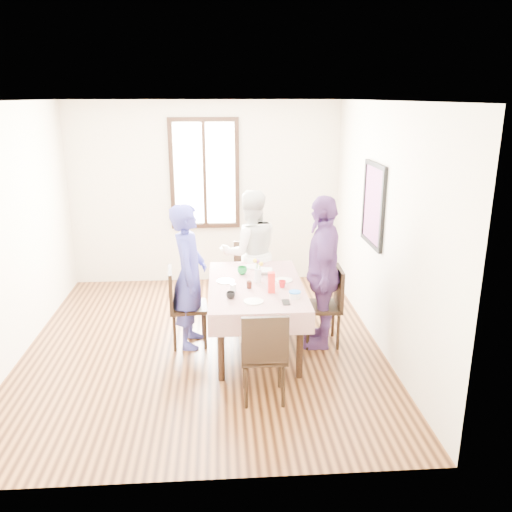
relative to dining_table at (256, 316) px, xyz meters
name	(u,v)px	position (x,y,z in m)	size (l,w,h in m)	color
ground	(204,344)	(-0.59, 0.10, -0.38)	(4.50, 4.50, 0.00)	black
back_wall	(205,194)	(-0.59, 2.35, 0.98)	(4.00, 4.00, 0.00)	beige
right_wall	(382,228)	(1.41, 0.10, 0.98)	(4.50, 4.50, 0.00)	beige
window_frame	(205,174)	(-0.59, 2.33, 1.27)	(1.02, 0.06, 1.62)	black
window_pane	(205,174)	(-0.59, 2.34, 1.27)	(0.90, 0.02, 1.50)	white
art_poster	(374,205)	(1.39, 0.40, 1.18)	(0.04, 0.76, 0.96)	red
dining_table	(256,316)	(0.00, 0.00, 0.00)	(0.91, 1.53, 0.75)	black
tablecloth	(256,284)	(0.00, 0.00, 0.38)	(1.03, 1.65, 0.01)	#57080B
chair_left	(188,307)	(-0.76, 0.14, 0.08)	(0.42, 0.42, 0.91)	black
chair_right	(322,306)	(0.76, 0.05, 0.08)	(0.42, 0.42, 0.91)	black
chair_far	(250,278)	(0.00, 1.06, 0.08)	(0.42, 0.42, 0.91)	black
chair_near	(264,354)	(0.00, -1.06, 0.08)	(0.42, 0.42, 0.91)	black
person_left	(189,276)	(-0.74, 0.14, 0.45)	(0.60, 0.39, 1.64)	#363792
person_far	(250,253)	(0.00, 1.04, 0.44)	(0.79, 0.62, 1.63)	silver
person_right	(321,272)	(0.74, 0.05, 0.49)	(1.02, 0.42, 1.74)	#583471
mug_black	(231,295)	(-0.29, -0.42, 0.42)	(0.09, 0.09, 0.07)	black
mug_flag	(282,284)	(0.28, -0.13, 0.43)	(0.08, 0.08, 0.08)	red
mug_green	(242,270)	(-0.13, 0.34, 0.43)	(0.11, 0.11, 0.09)	#0C7226
serving_bowl	(264,271)	(0.13, 0.35, 0.41)	(0.20, 0.20, 0.05)	white
juice_carton	(271,282)	(0.15, -0.27, 0.50)	(0.07, 0.07, 0.22)	red
butter_tub	(295,295)	(0.37, -0.44, 0.42)	(0.12, 0.12, 0.06)	white
jam_jar	(249,285)	(-0.08, -0.12, 0.43)	(0.06, 0.06, 0.08)	black
drinking_glass	(233,288)	(-0.25, -0.23, 0.43)	(0.06, 0.06, 0.09)	silver
smartphone	(286,302)	(0.27, -0.57, 0.39)	(0.08, 0.15, 0.01)	black
flower_vase	(258,276)	(0.03, 0.06, 0.46)	(0.08, 0.08, 0.15)	silver
plate_left	(226,281)	(-0.33, 0.10, 0.39)	(0.20, 0.20, 0.01)	white
plate_right	(284,280)	(0.32, 0.08, 0.39)	(0.20, 0.20, 0.01)	white
plate_far	(252,267)	(0.00, 0.60, 0.39)	(0.20, 0.20, 0.01)	white
plate_near	(254,301)	(-0.06, -0.52, 0.39)	(0.20, 0.20, 0.01)	white
butter_lid	(295,292)	(0.37, -0.44, 0.45)	(0.12, 0.12, 0.01)	blue
flower_bunch	(258,265)	(0.03, 0.06, 0.59)	(0.09, 0.09, 0.10)	yellow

